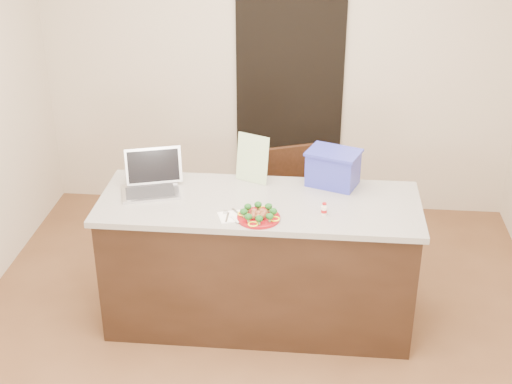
# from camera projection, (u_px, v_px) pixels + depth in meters

# --- Properties ---
(ground) EXTENTS (4.00, 4.00, 0.00)m
(ground) POSITION_uv_depth(u_px,v_px,m) (255.00, 341.00, 4.74)
(ground) COLOR brown
(ground) RESTS_ON ground
(room_shell) EXTENTS (4.00, 4.00, 4.00)m
(room_shell) POSITION_uv_depth(u_px,v_px,m) (255.00, 111.00, 4.01)
(room_shell) COLOR white
(room_shell) RESTS_ON ground
(doorway) EXTENTS (0.90, 0.02, 2.00)m
(doorway) POSITION_uv_depth(u_px,v_px,m) (289.00, 100.00, 6.04)
(doorway) COLOR black
(doorway) RESTS_ON ground
(island) EXTENTS (2.06, 0.76, 0.92)m
(island) POSITION_uv_depth(u_px,v_px,m) (259.00, 262.00, 4.76)
(island) COLOR black
(island) RESTS_ON ground
(plate) EXTENTS (0.26, 0.26, 0.02)m
(plate) POSITION_uv_depth(u_px,v_px,m) (259.00, 218.00, 4.33)
(plate) COLOR maroon
(plate) RESTS_ON island
(meatballs) EXTENTS (0.11, 0.10, 0.04)m
(meatballs) POSITION_uv_depth(u_px,v_px,m) (259.00, 214.00, 4.32)
(meatballs) COLOR brown
(meatballs) RESTS_ON plate
(broccoli) EXTENTS (0.23, 0.23, 0.04)m
(broccoli) POSITION_uv_depth(u_px,v_px,m) (259.00, 212.00, 4.31)
(broccoli) COLOR #124313
(broccoli) RESTS_ON plate
(pepper_rings) EXTENTS (0.26, 0.26, 0.01)m
(pepper_rings) POSITION_uv_depth(u_px,v_px,m) (259.00, 216.00, 4.33)
(pepper_rings) COLOR #FFF91A
(pepper_rings) RESTS_ON plate
(napkin) EXTENTS (0.18, 0.18, 0.01)m
(napkin) POSITION_uv_depth(u_px,v_px,m) (231.00, 217.00, 4.36)
(napkin) COLOR white
(napkin) RESTS_ON island
(fork) EXTENTS (0.03, 0.15, 0.00)m
(fork) POSITION_uv_depth(u_px,v_px,m) (228.00, 215.00, 4.36)
(fork) COLOR #B2B2B6
(fork) RESTS_ON napkin
(knife) EXTENTS (0.08, 0.18, 0.01)m
(knife) POSITION_uv_depth(u_px,v_px,m) (235.00, 217.00, 4.34)
(knife) COLOR white
(knife) RESTS_ON napkin
(yogurt_bottle) EXTENTS (0.04, 0.04, 0.08)m
(yogurt_bottle) POSITION_uv_depth(u_px,v_px,m) (324.00, 210.00, 4.37)
(yogurt_bottle) COLOR white
(yogurt_bottle) RESTS_ON island
(laptop) EXTENTS (0.43, 0.39, 0.26)m
(laptop) POSITION_uv_depth(u_px,v_px,m) (152.00, 180.00, 4.67)
(laptop) COLOR silver
(laptop) RESTS_ON island
(leaflet) EXTENTS (0.23, 0.14, 0.33)m
(leaflet) POSITION_uv_depth(u_px,v_px,m) (252.00, 159.00, 4.74)
(leaflet) COLOR white
(leaflet) RESTS_ON island
(blue_box) EXTENTS (0.40, 0.34, 0.24)m
(blue_box) POSITION_uv_depth(u_px,v_px,m) (333.00, 168.00, 4.71)
(blue_box) COLOR #2E34A8
(blue_box) RESTS_ON island
(chair) EXTENTS (0.51, 0.53, 0.90)m
(chair) POSITION_uv_depth(u_px,v_px,m) (290.00, 198.00, 5.49)
(chair) COLOR #371D10
(chair) RESTS_ON ground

